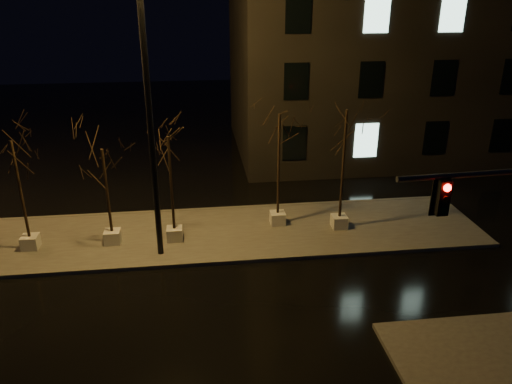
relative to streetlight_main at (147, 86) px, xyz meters
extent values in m
plane|color=black|center=(2.89, -4.41, -6.79)|extent=(90.00, 90.00, 0.00)
cube|color=#4B4943|center=(2.89, 1.59, -6.72)|extent=(22.00, 5.00, 0.15)
cube|color=black|center=(16.89, 13.59, 0.71)|extent=(25.00, 12.00, 15.00)
cube|color=beige|center=(-5.26, 1.08, -6.37)|extent=(0.65, 0.65, 0.55)
cylinder|color=black|center=(-5.26, 1.08, -4.10)|extent=(0.11, 0.11, 3.99)
cube|color=beige|center=(-2.02, 1.14, -6.37)|extent=(0.65, 0.65, 0.55)
cylinder|color=black|center=(-2.02, 1.14, -4.33)|extent=(0.11, 0.11, 3.52)
cube|color=beige|center=(0.54, 1.08, -6.37)|extent=(0.65, 0.65, 0.55)
cylinder|color=black|center=(0.54, 1.08, -4.12)|extent=(0.11, 0.11, 3.95)
cube|color=beige|center=(5.08, 2.07, -6.37)|extent=(0.65, 0.65, 0.55)
cylinder|color=black|center=(5.08, 2.07, -3.86)|extent=(0.11, 0.11, 4.47)
cube|color=beige|center=(7.71, 1.37, -6.37)|extent=(0.65, 0.65, 0.55)
cylinder|color=black|center=(7.71, 1.37, -3.73)|extent=(0.11, 0.11, 4.73)
cylinder|color=#515358|center=(7.52, -8.49, -0.50)|extent=(3.60, 0.33, 0.13)
cube|color=black|center=(6.83, -8.52, -0.99)|extent=(0.28, 0.21, 0.81)
cylinder|color=black|center=(0.00, 0.00, -0.91)|extent=(0.23, 0.23, 11.46)
camera|label=1|loc=(1.59, -17.84, 3.22)|focal=35.00mm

